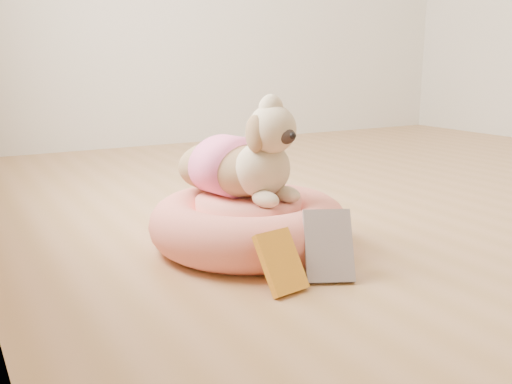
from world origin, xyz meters
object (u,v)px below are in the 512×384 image
book_white (329,246)px  book_yellow (281,262)px  dog (243,145)px  pet_bed (249,224)px

book_white → book_yellow: bearing=-151.7°
dog → book_white: size_ratio=2.25×
dog → book_yellow: dog is taller
dog → book_yellow: bearing=-117.0°
pet_bed → dog: dog is taller
dog → book_white: bearing=-93.1°
pet_bed → book_yellow: pet_bed is taller
dog → book_white: 0.47m
pet_bed → book_white: size_ratio=3.13×
pet_bed → dog: 0.26m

